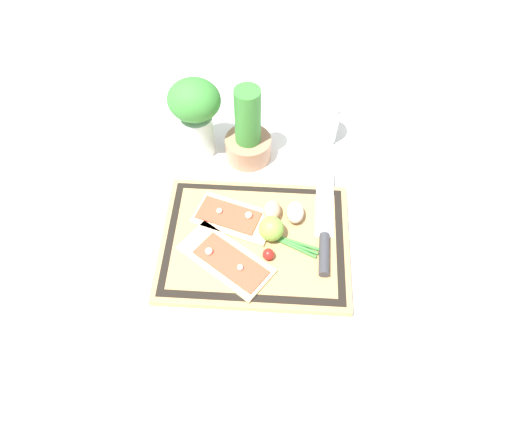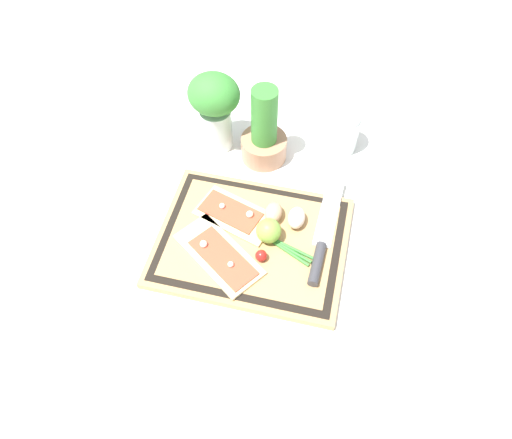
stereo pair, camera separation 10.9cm
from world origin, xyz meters
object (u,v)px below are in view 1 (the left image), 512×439
pizza_slice_far (233,217)px  egg_brown (272,210)px  lime (271,229)px  sauce_jar (322,124)px  herb_pot (248,135)px  pizza_slice_near (227,260)px  herb_glass (196,112)px  knife (324,236)px  cherry_tomato_red (268,254)px  egg_pink (295,212)px

pizza_slice_far → egg_brown: (0.09, 0.01, 0.01)m
lime → sauce_jar: sauce_jar is taller
herb_pot → sauce_jar: 0.20m
pizza_slice_near → herb_glass: size_ratio=1.03×
lime → sauce_jar: 0.35m
pizza_slice_near → herb_glass: (-0.10, 0.34, 0.10)m
knife → herb_pot: (-0.18, 0.25, 0.04)m
knife → herb_glass: bearing=139.1°
knife → sauce_jar: 0.33m
knife → egg_brown: (-0.12, 0.05, 0.01)m
cherry_tomato_red → herb_pot: bearing=101.8°
sauce_jar → herb_glass: size_ratio=0.50×
knife → sauce_jar: (-0.00, 0.33, 0.02)m
knife → herb_glass: 0.42m
egg_brown → cherry_tomato_red: (-0.00, -0.11, -0.01)m
knife → egg_brown: 0.13m
herb_glass → egg_pink: bearing=-41.4°
pizza_slice_near → pizza_slice_far: same height
lime → herb_pot: herb_pot is taller
pizza_slice_far → herb_glass: 0.27m
herb_pot → herb_glass: 0.14m
knife → sauce_jar: sauce_jar is taller
egg_brown → cherry_tomato_red: size_ratio=2.17×
pizza_slice_near → cherry_tomato_red: cherry_tomato_red is taller
lime → herb_glass: 0.34m
herb_glass → sauce_jar: bearing=11.5°
pizza_slice_near → sauce_jar: size_ratio=2.05×
pizza_slice_near → egg_brown: egg_brown is taller
lime → herb_pot: size_ratio=0.26×
egg_brown → lime: lime is taller
pizza_slice_near → sauce_jar: sauce_jar is taller
lime → herb_glass: herb_glass is taller
herb_pot → sauce_jar: bearing=22.8°
lime → cherry_tomato_red: lime is taller
pizza_slice_far → herb_pot: 0.22m
egg_pink → herb_glass: herb_glass is taller
egg_brown → sauce_jar: sauce_jar is taller
pizza_slice_near → herb_pot: (0.02, 0.32, 0.05)m
pizza_slice_near → pizza_slice_far: size_ratio=1.13×
cherry_tomato_red → herb_glass: bearing=120.2°
pizza_slice_far → herb_glass: herb_glass is taller
egg_brown → pizza_slice_near: bearing=-125.4°
cherry_tomato_red → herb_glass: herb_glass is taller
pizza_slice_far → knife: size_ratio=0.66×
pizza_slice_near → herb_pot: 0.33m
pizza_slice_near → egg_brown: bearing=54.6°
pizza_slice_far → knife: bearing=-11.0°
cherry_tomato_red → knife: bearing=25.5°
lime → pizza_slice_near: bearing=-142.1°
pizza_slice_near → pizza_slice_far: bearing=88.1°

